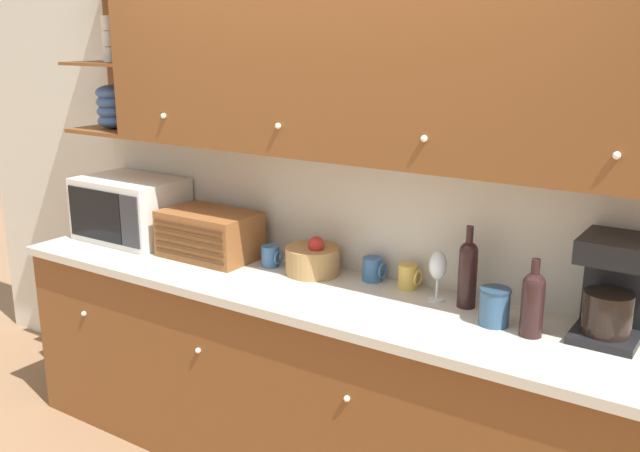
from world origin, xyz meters
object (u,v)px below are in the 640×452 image
at_px(bread_box, 209,234).
at_px(wine_glass, 438,267).
at_px(mug_patterned_third, 408,277).
at_px(second_wine_bottle, 533,301).
at_px(mug_blue_second, 271,256).
at_px(storage_canister, 494,307).
at_px(mug, 373,269).
at_px(fruit_basket, 313,260).
at_px(coffee_maker, 613,286).
at_px(wine_bottle, 468,271).
at_px(microwave, 131,209).

height_order(bread_box, wine_glass, bread_box).
distance_m(mug_patterned_third, second_wine_bottle, 0.64).
height_order(bread_box, mug_blue_second, bread_box).
bearing_deg(storage_canister, mug, 164.00).
distance_m(bread_box, fruit_basket, 0.57).
relative_size(wine_glass, coffee_maker, 0.56).
height_order(mug_blue_second, fruit_basket, fruit_basket).
height_order(mug_patterned_third, wine_bottle, wine_bottle).
distance_m(bread_box, coffee_maker, 1.87).
height_order(fruit_basket, mug, fruit_basket).
bearing_deg(wine_glass, wine_bottle, -0.85).
bearing_deg(mug_blue_second, second_wine_bottle, -4.96).
relative_size(mug, second_wine_bottle, 0.36).
distance_m(fruit_basket, mug_patterned_third, 0.46).
bearing_deg(mug_blue_second, microwave, -177.23).
xyz_separation_m(wine_glass, coffee_maker, (0.68, 0.01, 0.05)).
bearing_deg(microwave, mug_blue_second, 2.77).
height_order(mug_blue_second, coffee_maker, coffee_maker).
height_order(wine_glass, second_wine_bottle, second_wine_bottle).
height_order(microwave, mug, microwave).
bearing_deg(coffee_maker, mug, 176.99).
relative_size(mug_blue_second, storage_canister, 0.69).
xyz_separation_m(bread_box, mug_blue_second, (0.34, 0.05, -0.07)).
xyz_separation_m(mug_patterned_third, wine_glass, (0.16, -0.06, 0.09)).
relative_size(bread_box, second_wine_bottle, 1.61).
bearing_deg(fruit_basket, wine_bottle, 0.29).
xyz_separation_m(microwave, fruit_basket, (1.13, 0.07, -0.10)).
bearing_deg(mug, microwave, -174.54).
height_order(microwave, wine_bottle, wine_bottle).
bearing_deg(coffee_maker, wine_glass, -179.23).
height_order(bread_box, second_wine_bottle, second_wine_bottle).
height_order(fruit_basket, wine_glass, wine_glass).
relative_size(mug_patterned_third, second_wine_bottle, 0.37).
distance_m(mug_patterned_third, wine_glass, 0.19).
bearing_deg(mug_blue_second, storage_canister, -4.51).
height_order(mug_blue_second, storage_canister, storage_canister).
bearing_deg(wine_bottle, fruit_basket, -179.71).
xyz_separation_m(storage_canister, coffee_maker, (0.39, 0.13, 0.12)).
xyz_separation_m(mug_patterned_third, storage_canister, (0.45, -0.18, 0.02)).
height_order(mug, coffee_maker, coffee_maker).
bearing_deg(storage_canister, wine_glass, 157.89).
xyz_separation_m(bread_box, coffee_maker, (1.87, 0.09, 0.08)).
xyz_separation_m(mug_blue_second, storage_canister, (1.14, -0.09, 0.02)).
xyz_separation_m(bread_box, mug_patterned_third, (1.03, 0.14, -0.06)).
bearing_deg(wine_bottle, wine_glass, 179.15).
bearing_deg(mug_patterned_third, second_wine_bottle, -18.36).
relative_size(microwave, coffee_maker, 1.45).
bearing_deg(mug, storage_canister, -16.00).
bearing_deg(storage_canister, microwave, 178.72).
distance_m(wine_bottle, coffee_maker, 0.55).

